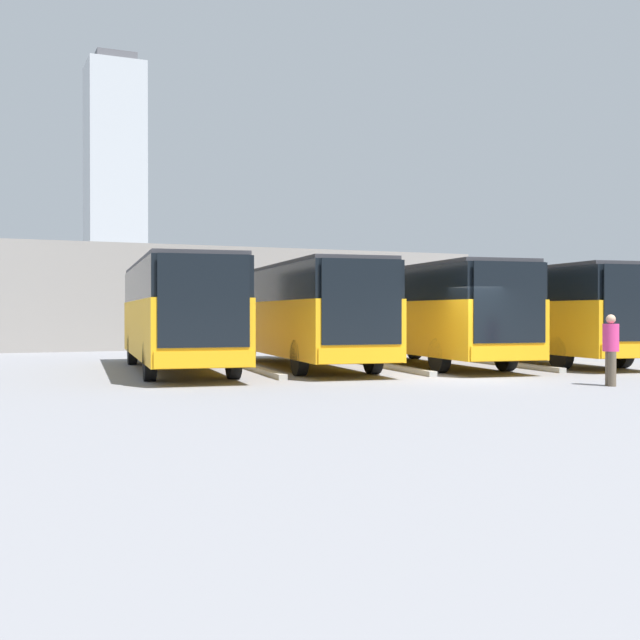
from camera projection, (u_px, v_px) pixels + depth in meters
ground_plane at (461, 379)px, 21.53m from camera, size 600.00×600.00×0.00m
bus_0 at (533, 311)px, 28.68m from camera, size 3.77×11.40×3.31m
curb_divider_0 at (512, 365)px, 26.34m from camera, size 0.90×5.73×0.15m
bus_1 at (426, 311)px, 27.30m from camera, size 3.77×11.40×3.31m
curb_divider_1 at (394, 367)px, 24.96m from camera, size 0.90×5.73×0.15m
bus_2 at (304, 311)px, 26.17m from camera, size 3.77×11.40×3.31m
curb_divider_2 at (260, 370)px, 23.83m from camera, size 0.90×5.73×0.15m
bus_3 at (177, 311)px, 24.45m from camera, size 3.77×11.40×3.31m
pedestrian at (611, 348)px, 19.48m from camera, size 0.52×0.52×1.74m
station_building at (216, 298)px, 43.39m from camera, size 26.64×11.47×5.05m
office_tower at (115, 190)px, 207.57m from camera, size 14.31×14.31×68.37m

